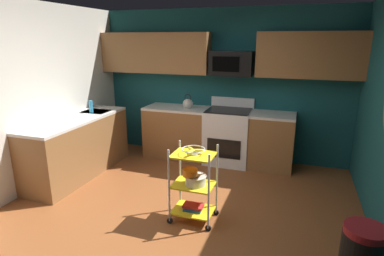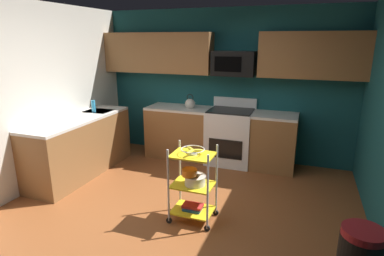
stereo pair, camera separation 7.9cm
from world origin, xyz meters
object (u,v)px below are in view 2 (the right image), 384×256
(fruit_bowl, at_px, (193,150))
(oven_range, at_px, (230,136))
(microwave, at_px, (234,63))
(book_stack, at_px, (193,207))
(dish_soap_bottle, at_px, (93,106))
(mixing_bowl_small, at_px, (190,172))
(rolling_cart, at_px, (193,185))
(kettle, at_px, (190,104))
(mixing_bowl_large, at_px, (195,180))

(fruit_bowl, bearing_deg, oven_range, 90.66)
(microwave, height_order, book_stack, microwave)
(dish_soap_bottle, bearing_deg, fruit_bowl, -26.71)
(fruit_bowl, relative_size, dish_soap_bottle, 1.36)
(mixing_bowl_small, bearing_deg, rolling_cart, 47.85)
(fruit_bowl, distance_m, mixing_bowl_small, 0.26)
(rolling_cart, relative_size, fruit_bowl, 3.36)
(mixing_bowl_small, xyz_separation_m, kettle, (-0.73, 1.97, 0.38))
(book_stack, distance_m, dish_soap_bottle, 2.54)
(rolling_cart, height_order, fruit_bowl, rolling_cart)
(oven_range, distance_m, mixing_bowl_large, 1.95)
(mixing_bowl_small, xyz_separation_m, dish_soap_bottle, (-2.11, 1.10, 0.40))
(oven_range, distance_m, microwave, 1.23)
(oven_range, bearing_deg, mixing_bowl_small, -90.16)
(book_stack, bearing_deg, oven_range, 90.66)
(microwave, relative_size, mixing_bowl_small, 3.85)
(oven_range, relative_size, fruit_bowl, 4.04)
(oven_range, distance_m, fruit_bowl, 1.99)
(oven_range, height_order, mixing_bowl_large, oven_range)
(mixing_bowl_large, bearing_deg, rolling_cart, 180.00)
(fruit_bowl, xyz_separation_m, mixing_bowl_large, (0.03, 0.00, -0.36))
(fruit_bowl, distance_m, book_stack, 0.71)
(microwave, distance_m, book_stack, 2.57)
(mixing_bowl_small, bearing_deg, oven_range, 89.84)
(microwave, bearing_deg, mixing_bowl_small, -90.14)
(rolling_cart, height_order, book_stack, rolling_cart)
(oven_range, relative_size, mixing_bowl_large, 4.37)
(rolling_cart, xyz_separation_m, dish_soap_bottle, (-2.13, 1.07, 0.57))
(oven_range, relative_size, kettle, 4.17)
(fruit_bowl, bearing_deg, kettle, 111.30)
(fruit_bowl, height_order, book_stack, fruit_bowl)
(oven_range, xyz_separation_m, fruit_bowl, (0.02, -1.95, 0.40))
(fruit_bowl, bearing_deg, book_stack, 45.00)
(oven_range, relative_size, rolling_cart, 1.20)
(microwave, bearing_deg, fruit_bowl, -89.36)
(microwave, bearing_deg, dish_soap_bottle, -155.12)
(microwave, xyz_separation_m, mixing_bowl_large, (0.05, -2.05, -1.18))
(rolling_cart, height_order, dish_soap_bottle, dish_soap_bottle)
(book_stack, xyz_separation_m, dish_soap_bottle, (-2.13, 1.07, 0.86))
(microwave, relative_size, book_stack, 2.91)
(microwave, distance_m, mixing_bowl_small, 2.35)
(rolling_cart, distance_m, kettle, 2.16)
(mixing_bowl_large, height_order, kettle, kettle)
(microwave, relative_size, rolling_cart, 0.77)
(book_stack, height_order, kettle, kettle)
(microwave, distance_m, rolling_cart, 2.40)
(microwave, distance_m, mixing_bowl_large, 2.37)
(rolling_cart, relative_size, mixing_bowl_large, 3.63)
(fruit_bowl, bearing_deg, rolling_cart, 0.00)
(dish_soap_bottle, bearing_deg, kettle, 32.31)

